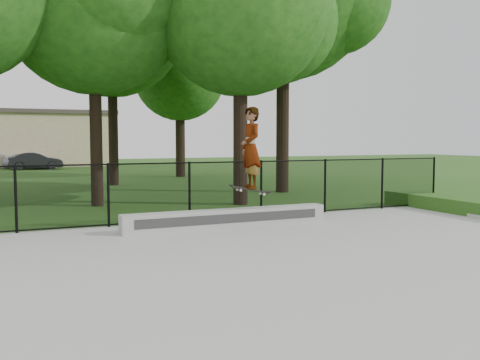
{
  "coord_description": "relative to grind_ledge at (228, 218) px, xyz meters",
  "views": [
    {
      "loc": [
        -4.32,
        -6.69,
        2.12
      ],
      "look_at": [
        0.61,
        4.2,
        1.2
      ],
      "focal_mm": 40.0,
      "sensor_mm": 36.0,
      "label": 1
    }
  ],
  "objects": [
    {
      "name": "grind_ledge",
      "position": [
        0.0,
        0.0,
        0.0
      ],
      "size": [
        5.02,
        0.4,
        0.42
      ],
      "primitive_type": "cube",
      "color": "#A9AAA5",
      "rests_on": "concrete_slab"
    },
    {
      "name": "chainlink_fence",
      "position": [
        -0.53,
        1.2,
        0.54
      ],
      "size": [
        16.06,
        0.06,
        1.5
      ],
      "color": "black",
      "rests_on": "concrete_slab"
    },
    {
      "name": "concrete_slab",
      "position": [
        -0.53,
        -4.7,
        -0.24
      ],
      "size": [
        14.0,
        12.0,
        0.06
      ],
      "primitive_type": "cube",
      "color": "#A7A7A2",
      "rests_on": "ground"
    },
    {
      "name": "distant_building",
      "position": [
        -2.53,
        33.3,
        1.89
      ],
      "size": [
        12.4,
        6.4,
        4.3
      ],
      "color": "beige",
      "rests_on": "ground"
    },
    {
      "name": "car_c",
      "position": [
        -2.83,
        29.82,
        0.26
      ],
      "size": [
        3.59,
        2.17,
        1.06
      ],
      "primitive_type": "imported",
      "rotation": [
        0.0,
        0.0,
        1.35
      ],
      "color": "#A1A1B7",
      "rests_on": "ground"
    },
    {
      "name": "skater_airborne",
      "position": [
        0.49,
        -0.2,
        1.62
      ],
      "size": [
        0.83,
        0.71,
        2.07
      ],
      "color": "black",
      "rests_on": "ground"
    },
    {
      "name": "car_b",
      "position": [
        -2.5,
        28.05,
        0.31
      ],
      "size": [
        3.25,
        1.3,
        1.17
      ],
      "primitive_type": "imported",
      "rotation": [
        0.0,
        0.0,
        1.55
      ],
      "color": "black",
      "rests_on": "ground"
    },
    {
      "name": "tree_row",
      "position": [
        0.1,
        8.72,
        6.55
      ],
      "size": [
        20.74,
        18.41,
        11.61
      ],
      "color": "black",
      "rests_on": "ground"
    },
    {
      "name": "ground",
      "position": [
        -0.53,
        -4.7,
        -0.27
      ],
      "size": [
        100.0,
        100.0,
        0.0
      ],
      "primitive_type": "plane",
      "color": "#285518",
      "rests_on": "ground"
    }
  ]
}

